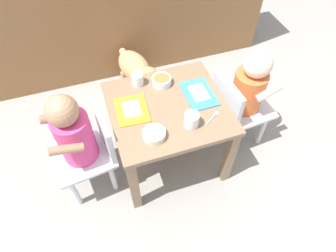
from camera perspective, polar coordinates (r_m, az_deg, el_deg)
name	(u,v)px	position (r m, az deg, el deg)	size (l,w,h in m)	color
ground_plane	(168,156)	(1.75, 0.00, -5.79)	(7.00, 7.00, 0.00)	gray
kitchen_cabinet_back	(122,5)	(2.15, -8.90, 22.33)	(1.97, 0.36, 0.89)	brown
dining_table	(168,117)	(1.47, 0.00, 1.82)	(0.56, 0.53, 0.44)	#7A6047
seated_child_left	(77,136)	(1.39, -17.23, -1.96)	(0.31, 0.31, 0.66)	silver
seated_child_right	(247,89)	(1.60, 15.16, 6.96)	(0.30, 0.30, 0.64)	silver
dog	(137,69)	(1.96, -6.12, 10.95)	(0.25, 0.40, 0.31)	tan
food_tray_left	(132,110)	(1.39, -7.03, 3.13)	(0.16, 0.19, 0.02)	gold
food_tray_right	(199,94)	(1.47, 6.04, 6.31)	(0.14, 0.21, 0.02)	#388CD8
water_cup_left	(191,120)	(1.31, 4.59, 1.09)	(0.07, 0.07, 0.07)	white
water_cup_right	(137,80)	(1.51, -5.99, 8.93)	(0.06, 0.06, 0.06)	white
veggie_bowl_far	(162,81)	(1.50, -1.25, 8.85)	(0.10, 0.10, 0.04)	white
cereal_bowl_left_side	(154,134)	(1.28, -2.71, -1.58)	(0.10, 0.10, 0.03)	silver
spoon_by_left_tray	(214,116)	(1.38, 8.86, 1.86)	(0.09, 0.07, 0.01)	silver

